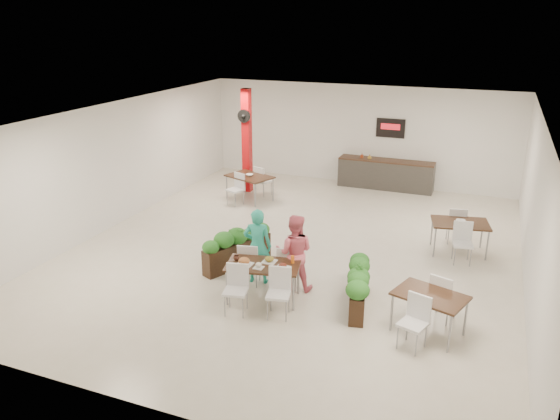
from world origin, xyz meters
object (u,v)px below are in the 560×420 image
object	(u,v)px
main_table	(263,270)
diner_man	(258,246)
side_table_a	(250,179)
planter_left	(237,245)
planter_right	(358,283)
red_column	(247,140)
side_table_b	(460,227)
service_counter	(386,174)
diner_woman	(294,252)
side_table_c	(430,301)

from	to	relation	value
main_table	diner_man	bearing A→B (deg)	120.80
main_table	side_table_a	bearing A→B (deg)	116.92
planter_left	planter_right	distance (m)	3.00
red_column	side_table_b	size ratio (longest dim) A/B	1.91
service_counter	diner_woman	world-z (taller)	service_counter
main_table	side_table_c	world-z (taller)	same
diner_man	planter_right	size ratio (longest dim) A/B	0.95
main_table	planter_right	distance (m)	1.84
main_table	diner_woman	xyz separation A→B (m)	(0.41, 0.66, 0.16)
service_counter	side_table_b	distance (m)	5.11
red_column	planter_left	xyz separation A→B (m)	(2.11, -5.11, -1.14)
service_counter	planter_left	xyz separation A→B (m)	(-1.88, -6.98, 0.01)
side_table_c	side_table_b	bearing A→B (deg)	105.02
service_counter	planter_right	xyz separation A→B (m)	(1.02, -7.73, -0.01)
diner_man	service_counter	bearing A→B (deg)	-110.77
planter_left	side_table_c	distance (m)	4.44
planter_left	main_table	bearing A→B (deg)	-46.76
service_counter	main_table	world-z (taller)	service_counter
planter_right	planter_left	bearing A→B (deg)	165.39
main_table	side_table_c	bearing A→B (deg)	-1.03
service_counter	planter_right	size ratio (longest dim) A/B	1.78
diner_man	side_table_a	world-z (taller)	diner_man
red_column	side_table_a	bearing A→B (deg)	-61.17
side_table_a	main_table	bearing A→B (deg)	-42.56
red_column	service_counter	bearing A→B (deg)	25.00
diner_man	side_table_b	size ratio (longest dim) A/B	0.96
service_counter	main_table	distance (m)	8.20
service_counter	diner_woman	bearing A→B (deg)	-92.72
red_column	diner_man	world-z (taller)	red_column
service_counter	side_table_b	size ratio (longest dim) A/B	1.79
diner_woman	planter_right	bearing A→B (deg)	158.74
red_column	planter_left	distance (m)	5.65
side_table_b	side_table_c	xyz separation A→B (m)	(-0.21, -3.82, -0.01)
diner_man	planter_right	xyz separation A→B (m)	(2.17, -0.22, -0.32)
side_table_b	side_table_c	distance (m)	3.82
side_table_b	side_table_c	world-z (taller)	same
side_table_a	side_table_c	xyz separation A→B (m)	(5.94, -5.56, -0.02)
diner_woman	side_table_b	size ratio (longest dim) A/B	0.95
main_table	planter_left	xyz separation A→B (m)	(-1.12, 1.19, -0.14)
planter_right	service_counter	bearing A→B (deg)	97.48
service_counter	main_table	xyz separation A→B (m)	(-0.77, -8.16, 0.14)
main_table	planter_left	bearing A→B (deg)	133.24
diner_woman	side_table_c	size ratio (longest dim) A/B	0.95
red_column	side_table_a	xyz separation A→B (m)	(0.44, -0.80, -1.00)
red_column	diner_woman	bearing A→B (deg)	-57.17
diner_woman	planter_right	distance (m)	1.42
red_column	main_table	world-z (taller)	red_column
side_table_a	planter_left	bearing A→B (deg)	-48.25
main_table	side_table_b	distance (m)	5.04
side_table_a	side_table_c	size ratio (longest dim) A/B	1.00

